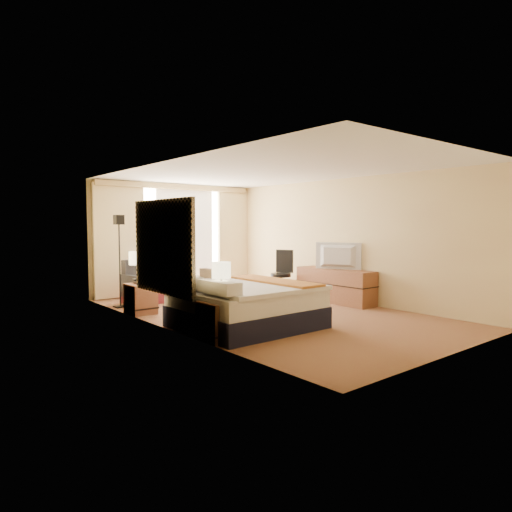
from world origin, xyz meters
TOP-DOWN VIEW (x-y plane):
  - floor at (0.00, 0.00)m, footprint 4.20×7.00m
  - ceiling at (0.00, 0.00)m, footprint 4.20×7.00m
  - wall_back at (0.00, 3.50)m, footprint 4.20×0.02m
  - wall_front at (0.00, -3.50)m, footprint 4.20×0.02m
  - wall_left at (-2.10, 0.00)m, footprint 0.02×7.00m
  - wall_right at (2.10, 0.00)m, footprint 0.02×7.00m
  - headboard at (-2.06, 0.20)m, footprint 0.06×1.85m
  - nightstand_left at (-1.87, -1.05)m, footprint 0.45×0.52m
  - nightstand_right at (-1.87, 1.45)m, footprint 0.45×0.52m
  - media_dresser at (1.83, 0.00)m, footprint 0.50×1.80m
  - window at (0.25, 3.47)m, footprint 2.30×0.02m
  - curtains at (-0.00, 3.39)m, footprint 4.12×0.19m
  - bed at (-1.06, -0.65)m, footprint 2.01×1.84m
  - loveseat at (-0.95, 2.60)m, footprint 1.56×1.06m
  - floor_lamp at (-1.90, 2.30)m, footprint 0.23×0.23m
  - desk_chair at (1.41, 1.20)m, footprint 0.53×0.53m
  - lamp_left at (-1.83, -1.07)m, footprint 0.27×0.27m
  - lamp_right at (-1.92, 1.46)m, footprint 0.28×0.28m
  - tissue_box at (-1.74, -1.11)m, footprint 0.15×0.15m
  - telephone at (-1.83, 1.61)m, footprint 0.22×0.19m
  - television at (1.78, -0.08)m, footprint 0.51×0.94m

SIDE VIEW (x-z plane):
  - floor at x=0.00m, z-range -0.01..0.01m
  - nightstand_left at x=-1.87m, z-range 0.00..0.55m
  - nightstand_right at x=-1.87m, z-range 0.00..0.55m
  - loveseat at x=-0.95m, z-range -0.15..0.74m
  - media_dresser at x=1.83m, z-range 0.00..0.70m
  - bed at x=-1.06m, z-range -0.13..0.84m
  - desk_chair at x=1.41m, z-range -0.06..1.00m
  - telephone at x=-1.83m, z-range 0.55..0.63m
  - tissue_box at x=-1.74m, z-range 0.55..0.66m
  - television at x=1.78m, z-range 0.70..1.26m
  - lamp_left at x=-1.83m, z-range 0.70..1.26m
  - lamp_right at x=-1.92m, z-range 0.71..1.31m
  - headboard at x=-2.06m, z-range 0.53..2.03m
  - floor_lamp at x=-1.90m, z-range 0.38..2.19m
  - wall_back at x=0.00m, z-range 0.00..2.60m
  - wall_front at x=0.00m, z-range 0.00..2.60m
  - wall_left at x=-2.10m, z-range 0.00..2.60m
  - wall_right at x=2.10m, z-range 0.00..2.60m
  - window at x=0.25m, z-range 0.17..2.47m
  - curtains at x=0.00m, z-range 0.13..2.69m
  - ceiling at x=0.00m, z-range 2.59..2.61m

